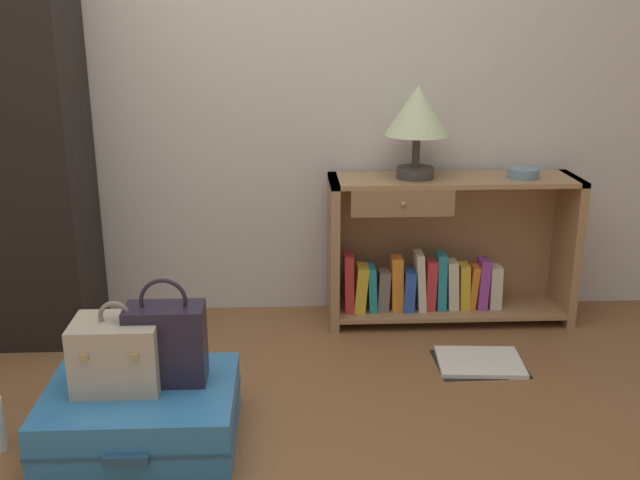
% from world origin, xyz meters
% --- Properties ---
extents(back_wall, '(6.40, 0.10, 2.60)m').
position_xyz_m(back_wall, '(0.00, 1.50, 1.30)').
color(back_wall, beige).
rests_on(back_wall, ground_plane).
extents(bookshelf, '(1.15, 0.32, 0.70)m').
position_xyz_m(bookshelf, '(0.95, 1.28, 0.32)').
color(bookshelf, '#A37A51').
rests_on(bookshelf, ground_plane).
extents(table_lamp, '(0.29, 0.29, 0.42)m').
position_xyz_m(table_lamp, '(0.81, 1.27, 0.98)').
color(table_lamp, '#3D3838').
rests_on(table_lamp, bookshelf).
extents(bowl, '(0.14, 0.14, 0.04)m').
position_xyz_m(bowl, '(1.31, 1.25, 0.72)').
color(bowl, slate).
rests_on(bowl, bookshelf).
extents(suitcase_large, '(0.65, 0.54, 0.21)m').
position_xyz_m(suitcase_large, '(-0.28, 0.26, 0.10)').
color(suitcase_large, teal).
rests_on(suitcase_large, ground_plane).
extents(train_case, '(0.29, 0.22, 0.31)m').
position_xyz_m(train_case, '(-0.35, 0.28, 0.33)').
color(train_case, '#B7A88E').
rests_on(train_case, suitcase_large).
extents(handbag, '(0.27, 0.14, 0.38)m').
position_xyz_m(handbag, '(-0.19, 0.31, 0.35)').
color(handbag, '#231E2D').
rests_on(handbag, suitcase_large).
extents(open_book_on_floor, '(0.37, 0.29, 0.02)m').
position_xyz_m(open_book_on_floor, '(1.03, 0.78, 0.01)').
color(open_book_on_floor, white).
rests_on(open_book_on_floor, ground_plane).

